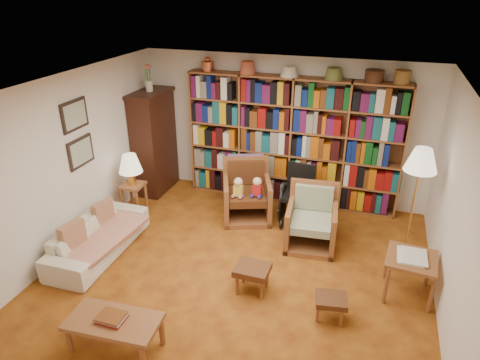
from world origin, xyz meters
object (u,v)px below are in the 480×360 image
at_px(armchair_sage, 312,222).
at_px(wheelchair, 299,196).
at_px(side_table_lamp, 134,193).
at_px(footstool_a, 252,271).
at_px(side_table_papers, 411,263).
at_px(coffee_table, 114,323).
at_px(floor_lamp, 421,164).
at_px(armchair_leather, 249,193).
at_px(footstool_b, 331,301).
at_px(sofa, 98,237).

height_order(armchair_sage, wheelchair, wheelchair).
bearing_deg(wheelchair, side_table_lamp, -165.30).
relative_size(armchair_sage, footstool_a, 2.09).
relative_size(side_table_papers, coffee_table, 0.64).
xyz_separation_m(floor_lamp, coffee_table, (-2.97, -2.82, -1.07)).
xyz_separation_m(armchair_leather, footstool_b, (1.63, -2.03, -0.15)).
relative_size(wheelchair, footstool_b, 2.34).
distance_m(sofa, side_table_papers, 4.23).
distance_m(armchair_leather, coffee_table, 3.24).
height_order(floor_lamp, footstool_a, floor_lamp).
height_order(side_table_lamp, footstool_b, side_table_lamp).
xyz_separation_m(armchair_sage, footstool_b, (0.49, -1.54, -0.10)).
relative_size(wheelchair, coffee_table, 0.93).
bearing_deg(side_table_papers, armchair_sage, 148.30).
xyz_separation_m(sofa, armchair_sage, (2.86, 1.25, 0.09)).
relative_size(armchair_sage, coffee_table, 0.90).
bearing_deg(footstool_b, sofa, 174.95).
height_order(footstool_a, coffee_table, coffee_table).
xyz_separation_m(side_table_lamp, footstool_a, (2.44, -1.26, -0.10)).
distance_m(armchair_leather, armchair_sage, 1.24).
xyz_separation_m(side_table_papers, coffee_table, (-2.97, -1.89, -0.14)).
bearing_deg(wheelchair, side_table_papers, -40.54).
bearing_deg(coffee_table, wheelchair, 68.48).
xyz_separation_m(side_table_lamp, side_table_papers, (4.30, -0.73, 0.08)).
relative_size(wheelchair, floor_lamp, 0.58).
xyz_separation_m(wheelchair, floor_lamp, (1.66, -0.49, 0.98)).
xyz_separation_m(side_table_lamp, coffee_table, (1.33, -2.62, -0.06)).
bearing_deg(armchair_sage, side_table_papers, -31.70).
xyz_separation_m(wheelchair, footstool_b, (0.82, -2.14, -0.18)).
distance_m(armchair_leather, floor_lamp, 2.70).
bearing_deg(armchair_leather, footstool_b, -51.31).
bearing_deg(floor_lamp, armchair_sage, -175.32).
height_order(side_table_lamp, floor_lamp, floor_lamp).
distance_m(side_table_lamp, side_table_papers, 4.36).
xyz_separation_m(armchair_sage, footstool_a, (-0.52, -1.36, -0.05)).
relative_size(armchair_leather, coffee_table, 1.03).
xyz_separation_m(wheelchair, coffee_table, (-1.31, -3.31, -0.09)).
distance_m(armchair_leather, footstool_a, 1.95).
bearing_deg(footstool_b, armchair_leather, 128.69).
relative_size(wheelchair, side_table_papers, 1.46).
bearing_deg(sofa, armchair_sage, -67.61).
bearing_deg(armchair_leather, sofa, -134.75).
bearing_deg(footstool_b, side_table_papers, 40.31).
relative_size(side_table_papers, footstool_b, 1.60).
xyz_separation_m(floor_lamp, footstool_a, (-1.86, -1.47, -1.11)).
bearing_deg(side_table_lamp, coffee_table, -63.13).
relative_size(footstool_a, coffee_table, 0.43).
xyz_separation_m(side_table_papers, footstool_a, (-1.86, -0.53, -0.18)).
bearing_deg(footstool_a, armchair_leather, 108.52).
bearing_deg(footstool_b, armchair_sage, 107.52).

